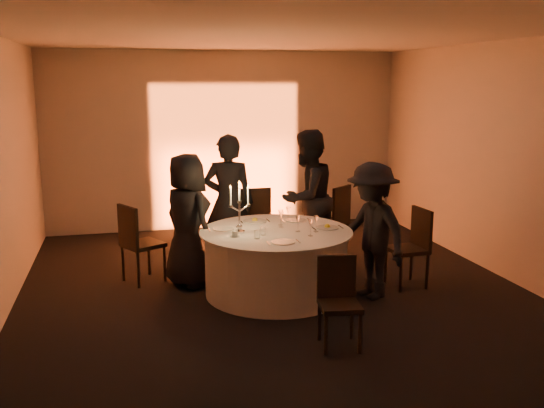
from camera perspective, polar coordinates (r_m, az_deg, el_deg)
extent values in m
plane|color=black|center=(7.35, 0.38, -8.36)|extent=(7.00, 7.00, 0.00)
plane|color=silver|center=(6.93, 0.41, 15.68)|extent=(7.00, 7.00, 0.00)
plane|color=beige|center=(10.38, -4.40, 5.97)|extent=(7.00, 0.00, 7.00)
plane|color=beige|center=(3.76, 13.71, -4.22)|extent=(7.00, 0.00, 7.00)
plane|color=beige|center=(8.24, 21.10, 3.80)|extent=(0.00, 7.00, 7.00)
cube|color=black|center=(10.33, -4.00, -2.21)|extent=(0.25, 0.12, 0.10)
cylinder|color=black|center=(7.34, 0.38, -8.25)|extent=(0.60, 0.60, 0.03)
cylinder|color=black|center=(7.23, 0.38, -5.56)|extent=(0.20, 0.20, 0.75)
cylinder|color=silver|center=(7.23, 0.38, -5.56)|extent=(1.68, 1.68, 0.75)
cylinder|color=silver|center=(7.12, 0.39, -2.60)|extent=(1.80, 1.80, 0.02)
cube|color=black|center=(7.80, -12.04, -3.75)|extent=(0.59, 0.59, 0.05)
cube|color=black|center=(7.63, -13.40, -2.03)|extent=(0.25, 0.40, 0.50)
cylinder|color=black|center=(7.80, -10.07, -5.53)|extent=(0.04, 0.04, 0.47)
cylinder|color=black|center=(8.11, -11.51, -4.93)|extent=(0.04, 0.04, 0.47)
cylinder|color=black|center=(7.62, -12.46, -6.04)|extent=(0.04, 0.04, 0.47)
cylinder|color=black|center=(7.93, -13.83, -5.40)|extent=(0.04, 0.04, 0.47)
cube|color=black|center=(8.49, -1.98, -1.99)|extent=(0.47, 0.47, 0.05)
cube|color=black|center=(8.23, -1.70, -0.36)|extent=(0.47, 0.04, 0.54)
cylinder|color=black|center=(8.79, -0.95, -3.29)|extent=(0.04, 0.04, 0.50)
cylinder|color=black|center=(8.72, -3.54, -3.44)|extent=(0.04, 0.04, 0.50)
cylinder|color=black|center=(8.41, -0.35, -3.97)|extent=(0.04, 0.04, 0.50)
cylinder|color=black|center=(8.33, -3.05, -4.13)|extent=(0.04, 0.04, 0.50)
cube|color=black|center=(8.79, 5.37, -1.68)|extent=(0.64, 0.64, 0.05)
cube|color=black|center=(8.62, 6.57, -0.05)|extent=(0.38, 0.32, 0.52)
cylinder|color=black|center=(9.11, 4.93, -2.85)|extent=(0.04, 0.04, 0.49)
cylinder|color=black|center=(8.79, 3.59, -3.36)|extent=(0.04, 0.04, 0.49)
cylinder|color=black|center=(8.92, 7.06, -3.21)|extent=(0.04, 0.04, 0.49)
cylinder|color=black|center=(8.59, 5.77, -3.75)|extent=(0.04, 0.04, 0.49)
cube|color=black|center=(7.63, 12.58, -4.22)|extent=(0.46, 0.46, 0.05)
cube|color=black|center=(7.66, 13.89, -2.18)|extent=(0.08, 0.43, 0.48)
cylinder|color=black|center=(7.76, 10.65, -5.70)|extent=(0.04, 0.04, 0.45)
cylinder|color=black|center=(7.46, 12.02, -6.47)|extent=(0.04, 0.04, 0.45)
cylinder|color=black|center=(7.94, 12.95, -5.41)|extent=(0.04, 0.04, 0.45)
cylinder|color=black|center=(7.64, 14.38, -6.13)|extent=(0.04, 0.04, 0.45)
cube|color=black|center=(5.83, 6.39, -9.50)|extent=(0.42, 0.42, 0.05)
cube|color=black|center=(5.91, 6.08, -6.80)|extent=(0.38, 0.09, 0.43)
cylinder|color=black|center=(5.74, 5.09, -12.12)|extent=(0.04, 0.04, 0.40)
cylinder|color=black|center=(5.81, 8.28, -11.90)|extent=(0.04, 0.04, 0.40)
cylinder|color=black|center=(6.03, 4.49, -10.90)|extent=(0.04, 0.04, 0.40)
cylinder|color=black|center=(6.09, 7.52, -10.72)|extent=(0.04, 0.04, 0.40)
imported|color=black|center=(7.48, -7.96, -1.53)|extent=(0.85, 0.96, 1.64)
imported|color=black|center=(8.06, -4.10, 0.14)|extent=(0.77, 0.63, 1.82)
imported|color=black|center=(8.26, 3.31, 0.56)|extent=(1.14, 1.09, 1.86)
imported|color=black|center=(7.10, 9.36, -2.50)|extent=(0.90, 1.17, 1.59)
cylinder|color=silver|center=(7.19, -4.59, -2.36)|extent=(0.25, 0.25, 0.01)
cube|color=silver|center=(7.17, -5.93, -2.45)|extent=(0.01, 0.17, 0.01)
cube|color=silver|center=(7.22, -3.25, -2.30)|extent=(0.02, 0.17, 0.01)
cylinder|color=silver|center=(7.57, -1.63, -1.62)|extent=(0.29, 0.29, 0.01)
cube|color=silver|center=(7.54, -2.90, -1.70)|extent=(0.02, 0.17, 0.01)
cube|color=silver|center=(7.61, -0.38, -1.56)|extent=(0.01, 0.17, 0.01)
sphere|color=yellow|center=(7.56, -1.63, -1.31)|extent=(0.07, 0.07, 0.07)
cylinder|color=silver|center=(7.61, 2.29, -1.56)|extent=(0.26, 0.26, 0.01)
cube|color=silver|center=(7.57, 1.06, -1.63)|extent=(0.02, 0.17, 0.01)
cube|color=silver|center=(7.66, 3.52, -1.49)|extent=(0.01, 0.17, 0.01)
cylinder|color=silver|center=(7.27, 5.23, -2.22)|extent=(0.27, 0.27, 0.01)
cube|color=silver|center=(7.22, 3.95, -2.31)|extent=(0.02, 0.17, 0.01)
cube|color=silver|center=(7.32, 6.48, -2.15)|extent=(0.01, 0.17, 0.01)
sphere|color=yellow|center=(7.26, 5.23, -1.90)|extent=(0.07, 0.07, 0.07)
cylinder|color=silver|center=(6.60, 1.06, -3.60)|extent=(0.26, 0.26, 0.01)
cube|color=silver|center=(6.56, -0.38, -3.70)|extent=(0.02, 0.17, 0.01)
cube|color=silver|center=(6.64, 2.48, -3.51)|extent=(0.02, 0.17, 0.01)
cylinder|color=silver|center=(6.86, -3.50, -3.04)|extent=(0.11, 0.11, 0.01)
cylinder|color=silver|center=(6.86, -3.50, -2.77)|extent=(0.07, 0.07, 0.06)
cylinder|color=silver|center=(7.05, -3.06, -2.60)|extent=(0.12, 0.12, 0.02)
sphere|color=silver|center=(7.04, -3.06, -2.15)|extent=(0.07, 0.07, 0.07)
cylinder|color=silver|center=(7.01, -3.07, -1.18)|extent=(0.02, 0.02, 0.32)
cylinder|color=silver|center=(6.97, -3.09, 0.22)|extent=(0.05, 0.05, 0.03)
cylinder|color=white|center=(6.95, -3.10, 1.09)|extent=(0.02, 0.02, 0.21)
cone|color=orange|center=(6.93, -3.11, 2.09)|extent=(0.02, 0.02, 0.03)
cylinder|color=silver|center=(6.98, -3.50, -0.45)|extent=(0.12, 0.02, 0.08)
cylinder|color=silver|center=(6.97, -3.92, -0.20)|extent=(0.05, 0.05, 0.03)
cylinder|color=white|center=(6.94, -3.93, 0.67)|extent=(0.02, 0.02, 0.21)
cone|color=orange|center=(6.92, -3.95, 1.67)|extent=(0.02, 0.02, 0.03)
cylinder|color=silver|center=(7.00, -2.66, -0.41)|extent=(0.12, 0.02, 0.08)
cylinder|color=silver|center=(7.00, -2.25, -0.12)|extent=(0.05, 0.05, 0.03)
cylinder|color=white|center=(6.98, -2.26, 0.75)|extent=(0.02, 0.02, 0.21)
cone|color=orange|center=(6.96, -2.27, 1.74)|extent=(0.02, 0.02, 0.03)
cylinder|color=white|center=(7.28, 0.87, -2.18)|extent=(0.06, 0.06, 0.01)
cylinder|color=white|center=(7.27, 0.87, -1.78)|extent=(0.01, 0.01, 0.10)
cone|color=white|center=(7.25, 0.87, -1.09)|extent=(0.07, 0.07, 0.09)
cylinder|color=white|center=(7.08, 2.46, -2.58)|extent=(0.06, 0.06, 0.01)
cylinder|color=white|center=(7.07, 2.46, -2.17)|extent=(0.01, 0.01, 0.10)
cone|color=white|center=(7.05, 2.47, -1.46)|extent=(0.07, 0.07, 0.09)
cylinder|color=white|center=(7.56, 1.52, -1.68)|extent=(0.06, 0.06, 0.01)
cylinder|color=white|center=(7.55, 1.52, -1.29)|extent=(0.01, 0.01, 0.10)
cone|color=white|center=(7.53, 1.53, -0.62)|extent=(0.07, 0.07, 0.09)
cylinder|color=white|center=(6.89, 3.64, -3.00)|extent=(0.06, 0.06, 0.01)
cylinder|color=white|center=(6.88, 3.64, -2.58)|extent=(0.01, 0.01, 0.10)
cone|color=white|center=(6.86, 3.65, -1.85)|extent=(0.07, 0.07, 0.09)
cylinder|color=white|center=(7.39, 0.82, -1.98)|extent=(0.06, 0.06, 0.01)
cylinder|color=white|center=(7.38, 0.82, -1.58)|extent=(0.01, 0.01, 0.10)
cone|color=white|center=(7.36, 0.82, -0.90)|extent=(0.07, 0.07, 0.09)
cylinder|color=white|center=(7.08, 4.15, -2.61)|extent=(0.06, 0.06, 0.01)
cylinder|color=white|center=(7.07, 4.16, -2.20)|extent=(0.01, 0.01, 0.10)
cone|color=white|center=(7.05, 4.17, -1.49)|extent=(0.07, 0.07, 0.09)
cylinder|color=white|center=(6.76, -1.41, -2.89)|extent=(0.07, 0.07, 0.09)
cylinder|color=white|center=(6.91, -0.87, -2.57)|extent=(0.07, 0.07, 0.09)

